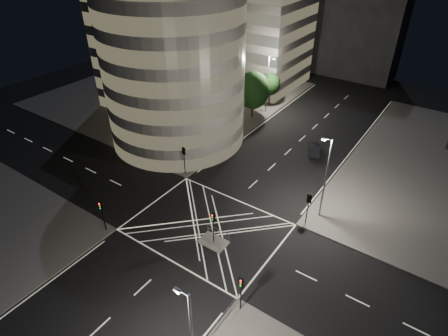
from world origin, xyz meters
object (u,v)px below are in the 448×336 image
Objects in this scene: traffic_signal_island at (213,222)px; sedan at (314,149)px; street_lamp_left_far at (268,83)px; traffic_signal_nr at (241,288)px; street_lamp_right_far at (325,176)px; traffic_signal_nl at (102,210)px; traffic_signal_fl at (184,156)px; traffic_signal_fr at (308,204)px; street_lamp_left_near at (204,122)px; central_island at (214,242)px.

sedan is (1.22, 23.42, -2.20)m from traffic_signal_island.
traffic_signal_nr is at bearing -63.64° from street_lamp_left_far.
street_lamp_right_far is at bearing -48.06° from street_lamp_left_far.
traffic_signal_nl is 31.21m from sedan.
street_lamp_right_far reaches higher than traffic_signal_island.
traffic_signal_fl is 0.40× the size of street_lamp_right_far.
traffic_signal_island is at bearing -129.33° from traffic_signal_fr.
traffic_signal_nl is 1.00× the size of traffic_signal_island.
street_lamp_left_near reaches higher than traffic_signal_nr.
street_lamp_left_far is 28.23m from street_lamp_right_far.
central_island is 0.30× the size of street_lamp_left_far.
central_island is 13.98m from street_lamp_right_far.
street_lamp_left_near is 18.00m from street_lamp_left_far.
sedan reaches higher than central_island.
street_lamp_left_near is (-11.44, 13.50, 5.47)m from central_island.
street_lamp_left_near is 16.79m from sedan.
street_lamp_right_far is (7.44, 10.50, 5.47)m from central_island.
traffic_signal_island is 33.61m from street_lamp_left_far.
central_island is 33.95m from street_lamp_left_far.
central_island is 0.75× the size of traffic_signal_nl.
street_lamp_left_far is at bearing -57.09° from sedan.
street_lamp_left_far is at bearing 116.36° from traffic_signal_nr.
traffic_signal_fr and traffic_signal_nr have the same top height.
traffic_signal_island is 13.13m from street_lamp_right_far.
traffic_signal_nl is at bearing -142.31° from traffic_signal_fr.
traffic_signal_nr is 0.40× the size of street_lamp_left_far.
traffic_signal_fr is 29.63m from street_lamp_left_far.
traffic_signal_nl is (-10.80, -5.30, 2.84)m from central_island.
central_island is at bearing 62.48° from sedan.
traffic_signal_fr is 13.60m from traffic_signal_nr.
traffic_signal_island is (-6.80, 5.30, 0.00)m from traffic_signal_nr.
traffic_signal_fl is 5.86m from street_lamp_left_near.
street_lamp_left_near is at bearing 13.56° from sedan.
traffic_signal_nr is (17.60, 0.00, 0.00)m from traffic_signal_nl.
street_lamp_right_far is (18.24, 2.20, 2.63)m from traffic_signal_fl.
street_lamp_left_far is (-11.44, 31.50, 2.63)m from traffic_signal_island.
traffic_signal_nr is (6.80, -5.30, 2.84)m from central_island.
central_island is at bearing -70.05° from street_lamp_left_far.
street_lamp_left_far reaches higher than traffic_signal_fr.
sedan is (-5.58, 15.12, -2.20)m from traffic_signal_fr.
sedan is at bearing -32.55° from street_lamp_left_far.
street_lamp_left_near is 1.00× the size of street_lamp_left_far.
traffic_signal_fr is at bearing 50.67° from central_island.
traffic_signal_nr is at bearing -37.69° from traffic_signal_fl.
street_lamp_right_far is (0.64, 2.20, 2.63)m from traffic_signal_fr.
traffic_signal_island is at bearing 26.14° from traffic_signal_nl.
traffic_signal_nl is (0.00, -13.60, 0.00)m from traffic_signal_fl.
sedan is at bearing 38.09° from street_lamp_left_near.
street_lamp_left_near is (-0.64, 5.20, 2.63)m from traffic_signal_fl.
traffic_signal_fl is at bearing 180.00° from traffic_signal_fr.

